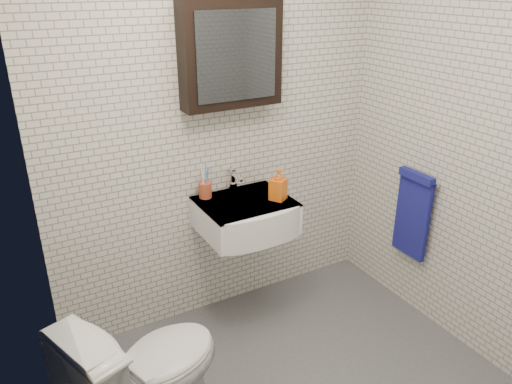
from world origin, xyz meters
The scene contains 8 objects.
room_shell centered at (0.00, 0.00, 1.47)m, with size 2.22×2.02×2.51m.
washbasin centered at (0.05, 0.73, 0.76)m, with size 0.55×0.50×0.20m.
faucet centered at (0.05, 0.93, 0.92)m, with size 0.06×0.20×0.15m.
mirror_cabinet centered at (0.05, 0.93, 1.70)m, with size 0.60×0.15×0.60m.
towel_rail centered at (1.04, 0.35, 0.72)m, with size 0.09×0.30×0.58m.
toothbrush_cup centered at (-0.14, 0.94, 0.90)m, with size 0.09×0.09×0.22m.
soap_bottle centered at (0.24, 0.70, 0.95)m, with size 0.09×0.09×0.20m, color #FF561A.
toilet centered at (-0.80, 0.17, 0.39)m, with size 0.43×0.75×0.77m, color white.
Camera 1 is at (-1.25, -1.67, 2.12)m, focal length 35.00 mm.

